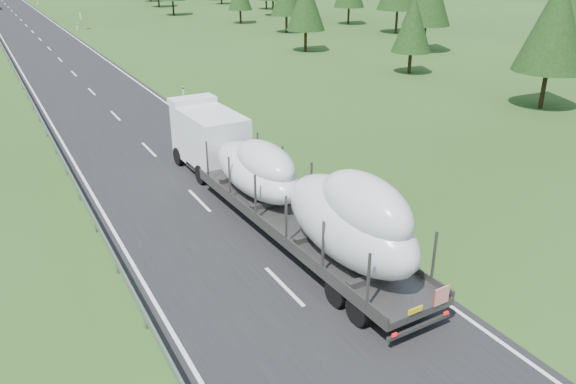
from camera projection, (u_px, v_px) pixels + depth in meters
ground at (284, 287)px, 21.25m from camera, size 400.00×400.00×0.00m
road_surface at (20, 19)px, 101.50m from camera, size 10.00×400.00×0.02m
highway_sign at (81, 18)px, 87.93m from camera, size 0.08×0.90×2.60m
boat_truck at (279, 180)px, 24.78m from camera, size 3.38×20.57×4.71m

